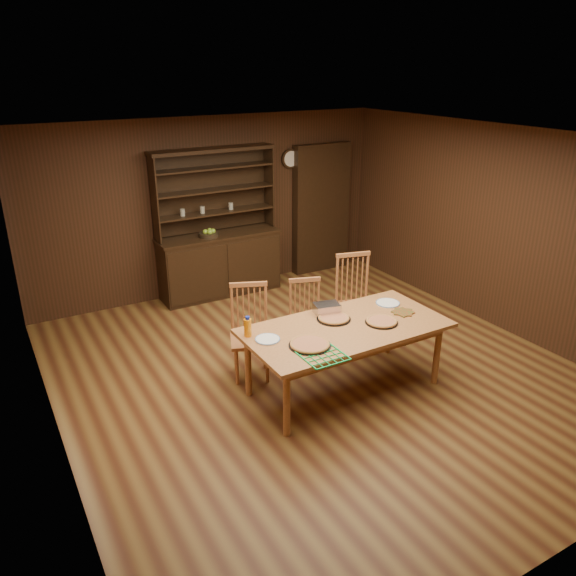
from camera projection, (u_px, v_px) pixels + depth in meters
floor at (318, 373)px, 6.41m from camera, size 6.00×6.00×0.00m
room_shell at (321, 241)px, 5.81m from camera, size 6.00×6.00×6.00m
china_hutch at (219, 256)px, 8.40m from camera, size 1.84×0.52×2.17m
doorway at (321, 209)px, 9.22m from camera, size 1.00×0.18×2.10m
wall_clock at (290, 159)px, 8.69m from camera, size 0.30×0.05×0.30m
dining_table at (345, 332)px, 5.85m from camera, size 2.14×1.07×0.75m
chair_left at (250, 328)px, 6.21m from camera, size 0.56×0.55×1.07m
chair_center at (306, 317)px, 6.60m from camera, size 0.50×0.48×0.97m
chair_right at (354, 296)px, 6.95m from camera, size 0.56×0.55×1.14m
pizza_left at (310, 344)px, 5.42m from camera, size 0.41×0.41×0.04m
pizza_right at (382, 321)px, 5.89m from camera, size 0.35×0.35×0.04m
pizza_center at (334, 318)px, 5.97m from camera, size 0.36×0.36×0.04m
cooling_rack at (323, 355)px, 5.23m from camera, size 0.46×0.46×0.02m
plate_left at (268, 339)px, 5.53m from camera, size 0.25×0.25×0.02m
plate_right at (388, 303)px, 6.36m from camera, size 0.27×0.27×0.02m
foil_dish at (327, 308)px, 6.11m from camera, size 0.31×0.25×0.11m
juice_bottle at (248, 327)px, 5.58m from camera, size 0.08×0.08×0.21m
pot_holder_a at (403, 312)px, 6.13m from camera, size 0.21×0.21×0.01m
pot_holder_b at (403, 312)px, 6.14m from camera, size 0.27×0.27×0.01m
fruit_bowl at (209, 234)px, 8.12m from camera, size 0.29×0.29×0.12m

